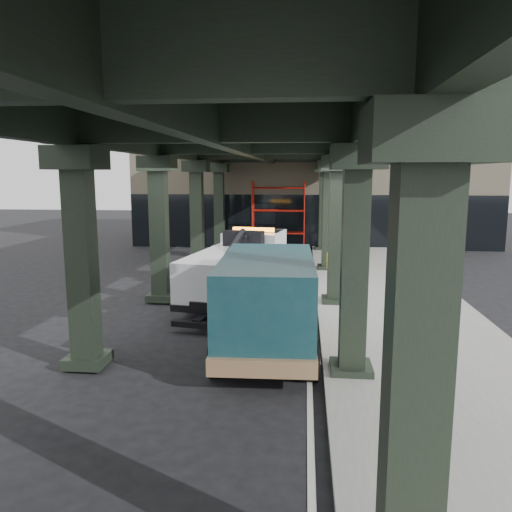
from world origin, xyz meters
The scene contains 8 objects.
ground centered at (0.00, 0.00, 0.00)m, with size 90.00×90.00×0.00m, color black.
sidewalk centered at (4.50, 2.00, 0.07)m, with size 5.00×40.00×0.15m, color gray.
lane_stripe centered at (1.70, 2.00, 0.01)m, with size 0.12×38.00×0.01m, color silver.
viaduct centered at (-0.40, 2.00, 5.46)m, with size 7.40×32.00×6.40m.
building centered at (2.00, 20.00, 4.00)m, with size 22.00×10.00×8.00m, color #C6B793.
scaffolding centered at (0.00, 14.64, 2.11)m, with size 3.08×0.88×4.00m.
tow_truck centered at (-0.70, 2.96, 1.21)m, with size 3.22×7.77×2.48m.
towed_van centered at (0.65, -2.35, 1.30)m, with size 2.57×6.05×2.42m.
Camera 1 is at (1.54, -14.52, 4.41)m, focal length 35.00 mm.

